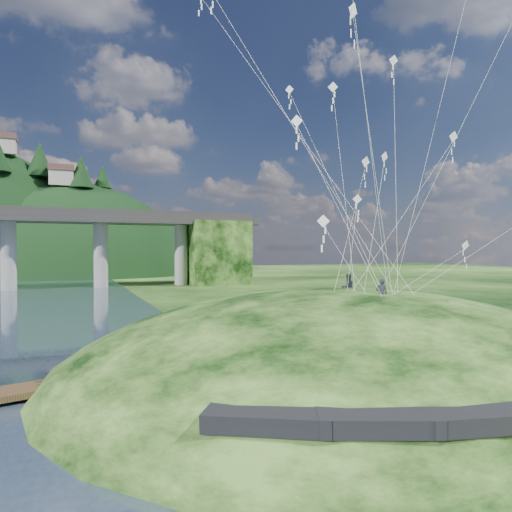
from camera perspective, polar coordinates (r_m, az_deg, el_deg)
name	(u,v)px	position (r m, az deg, el deg)	size (l,w,h in m)	color
ground	(229,399)	(23.77, -3.41, -17.44)	(320.00, 320.00, 0.00)	black
grass_hill	(342,397)	(29.38, 10.75, -16.89)	(36.00, 32.00, 13.00)	black
wooden_dock	(94,379)	(27.08, -19.55, -14.30)	(12.81, 4.91, 0.91)	#3E2B19
kite_flyers	(357,275)	(29.13, 12.49, -2.32)	(1.26, 4.64, 1.85)	#242830
kite_swarm	(364,101)	(32.56, 13.41, 18.38)	(18.16, 17.94, 19.75)	white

